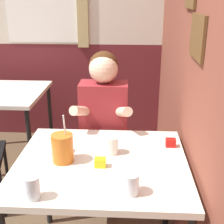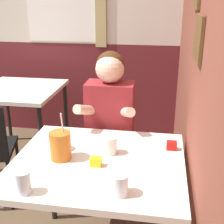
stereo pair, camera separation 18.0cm
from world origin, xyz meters
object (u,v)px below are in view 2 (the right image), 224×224
(background_table, at_px, (20,96))
(cocktail_pitcher, at_px, (60,145))
(main_table, at_px, (98,171))
(person_seated, at_px, (110,133))

(background_table, relative_size, cocktail_pitcher, 2.93)
(main_table, xyz_separation_m, person_seated, (-0.03, 0.58, -0.03))
(main_table, relative_size, cocktail_pitcher, 3.41)
(background_table, height_order, person_seated, person_seated)
(main_table, xyz_separation_m, cocktail_pitcher, (-0.21, -0.01, 0.15))
(main_table, bearing_deg, person_seated, 93.10)
(person_seated, relative_size, cocktail_pitcher, 4.53)
(background_table, bearing_deg, person_seated, -33.83)
(main_table, height_order, background_table, same)
(person_seated, bearing_deg, cocktail_pitcher, -106.90)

